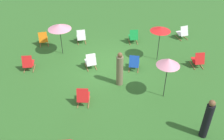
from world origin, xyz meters
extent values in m
plane|color=#2D6026|center=(0.00, 0.00, 0.00)|extent=(40.00, 40.00, 0.00)
cube|color=olive|center=(-1.35, 0.44, 0.02)|extent=(0.18, 0.75, 0.04)
cube|color=olive|center=(-0.92, 0.36, 0.02)|extent=(0.18, 0.75, 0.04)
cube|color=#1947B7|center=(-1.15, 0.30, 0.27)|extent=(0.55, 0.51, 0.13)
cube|color=#1947B7|center=(-1.10, 0.60, 0.55)|extent=(0.52, 0.33, 0.57)
cylinder|color=olive|center=(-1.19, 0.11, 0.20)|extent=(0.44, 0.11, 0.03)
cube|color=olive|center=(1.50, -2.51, 0.02)|extent=(0.18, 0.75, 0.04)
cube|color=olive|center=(1.93, -2.43, 0.02)|extent=(0.18, 0.75, 0.04)
cube|color=white|center=(1.73, -2.57, 0.27)|extent=(0.55, 0.51, 0.13)
cube|color=white|center=(1.68, -2.27, 0.55)|extent=(0.52, 0.33, 0.57)
cylinder|color=olive|center=(1.77, -2.76, 0.20)|extent=(0.44, 0.11, 0.03)
cube|color=olive|center=(1.03, 2.85, 0.02)|extent=(0.08, 0.76, 0.04)
cube|color=olive|center=(1.47, 2.82, 0.02)|extent=(0.08, 0.76, 0.04)
cube|color=red|center=(1.24, 2.73, 0.27)|extent=(0.51, 0.46, 0.13)
cube|color=red|center=(1.26, 3.03, 0.55)|extent=(0.49, 0.28, 0.57)
cylinder|color=olive|center=(1.23, 2.53, 0.20)|extent=(0.44, 0.05, 0.03)
cube|color=olive|center=(3.92, 0.23, 0.02)|extent=(0.09, 0.76, 0.04)
cube|color=olive|center=(4.36, 0.26, 0.02)|extent=(0.09, 0.76, 0.04)
cube|color=red|center=(4.15, 0.15, 0.27)|extent=(0.51, 0.47, 0.13)
cube|color=red|center=(4.13, 0.44, 0.55)|extent=(0.50, 0.28, 0.57)
cylinder|color=olive|center=(4.16, -0.05, 0.20)|extent=(0.44, 0.06, 0.03)
cube|color=olive|center=(3.66, -2.30, 0.02)|extent=(0.20, 0.75, 0.04)
cube|color=olive|center=(4.09, -2.21, 0.02)|extent=(0.20, 0.75, 0.04)
cube|color=orange|center=(3.90, -2.35, 0.27)|extent=(0.56, 0.53, 0.13)
cube|color=orange|center=(3.83, -2.06, 0.55)|extent=(0.52, 0.34, 0.57)
cylinder|color=olive|center=(3.94, -2.55, 0.20)|extent=(0.44, 0.12, 0.03)
cube|color=olive|center=(0.85, 0.12, 0.02)|extent=(0.24, 0.74, 0.04)
cube|color=olive|center=(1.27, 0.24, 0.02)|extent=(0.24, 0.74, 0.04)
cube|color=white|center=(1.08, 0.08, 0.27)|extent=(0.58, 0.55, 0.13)
cube|color=white|center=(1.00, 0.37, 0.55)|extent=(0.53, 0.37, 0.57)
cylinder|color=olive|center=(1.14, -0.11, 0.20)|extent=(0.43, 0.15, 0.03)
cube|color=olive|center=(-4.60, 0.21, 0.02)|extent=(0.09, 0.76, 0.04)
cube|color=olive|center=(-4.16, 0.24, 0.02)|extent=(0.09, 0.76, 0.04)
cube|color=red|center=(-4.38, 0.13, 0.27)|extent=(0.51, 0.46, 0.13)
cube|color=red|center=(-4.40, 0.43, 0.55)|extent=(0.50, 0.28, 0.57)
cylinder|color=olive|center=(-4.36, -0.07, 0.20)|extent=(0.44, 0.06, 0.03)
cube|color=olive|center=(-1.58, -2.40, 0.02)|extent=(0.08, 0.76, 0.04)
cube|color=olive|center=(-1.14, -2.37, 0.02)|extent=(0.08, 0.76, 0.04)
cube|color=#148C38|center=(-1.35, -2.49, 0.27)|extent=(0.51, 0.46, 0.13)
cube|color=#148C38|center=(-1.37, -2.19, 0.55)|extent=(0.49, 0.28, 0.57)
cylinder|color=olive|center=(-1.34, -2.69, 0.20)|extent=(0.44, 0.06, 0.03)
cube|color=olive|center=(-4.57, -2.86, 0.02)|extent=(0.25, 0.74, 0.04)
cube|color=olive|center=(-4.15, -2.73, 0.02)|extent=(0.25, 0.74, 0.04)
cube|color=white|center=(-4.33, -2.89, 0.27)|extent=(0.58, 0.55, 0.13)
cube|color=white|center=(-4.42, -2.60, 0.55)|extent=(0.53, 0.37, 0.57)
cylinder|color=olive|center=(-4.28, -3.08, 0.20)|extent=(0.43, 0.15, 0.03)
cylinder|color=black|center=(-2.45, -0.41, 0.93)|extent=(0.03, 0.03, 1.87)
cone|color=red|center=(-2.45, -0.41, 1.79)|extent=(1.03, 1.03, 0.21)
cylinder|color=black|center=(-2.20, 2.55, 0.96)|extent=(0.03, 0.03, 1.93)
cone|color=pink|center=(-2.20, 2.55, 1.80)|extent=(0.96, 0.96, 0.32)
cylinder|color=black|center=(2.65, -1.18, 0.87)|extent=(0.03, 0.03, 1.73)
cone|color=pink|center=(2.65, -1.18, 1.62)|extent=(1.22, 1.22, 0.27)
cylinder|color=black|center=(-3.22, 4.75, 0.75)|extent=(0.35, 0.35, 1.49)
sphere|color=brown|center=(-3.22, 4.75, 1.59)|extent=(0.23, 0.23, 0.23)
cylinder|color=#72664C|center=(-0.33, 1.61, 0.74)|extent=(0.43, 0.43, 1.48)
sphere|color=brown|center=(-0.33, 1.61, 1.58)|extent=(0.22, 0.22, 0.22)
camera|label=1|loc=(0.29, 10.87, 7.35)|focal=40.64mm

